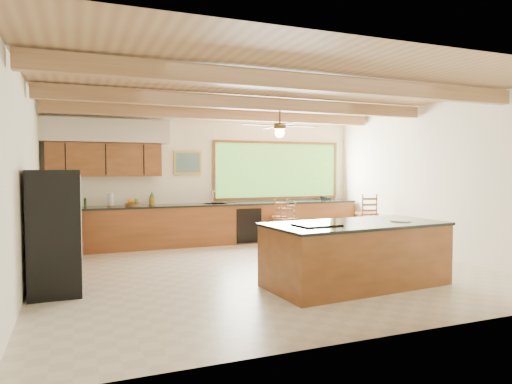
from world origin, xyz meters
name	(u,v)px	position (x,y,z in m)	size (l,w,h in m)	color
ground	(265,270)	(0.00, 0.00, 0.00)	(7.20, 7.20, 0.00)	#C0B69F
room_shell	(242,141)	(-0.17, 0.65, 2.21)	(7.27, 6.54, 3.02)	white
counter_run	(183,227)	(-0.82, 2.52, 0.46)	(7.12, 3.10, 1.23)	brown
island	(356,254)	(0.86, -1.40, 0.47)	(2.75, 1.45, 0.95)	brown
refrigerator	(55,233)	(-3.22, -0.34, 0.85)	(0.67, 0.64, 1.70)	black
bar_stool_a	(281,217)	(1.36, 2.27, 0.61)	(0.45, 0.45, 1.04)	brown
bar_stool_b	(285,223)	(1.15, 1.64, 0.56)	(0.34, 0.34, 0.95)	brown
bar_stool_c	(287,220)	(1.37, 2.01, 0.58)	(0.46, 0.46, 0.99)	brown
bar_stool_d	(368,214)	(3.19, 1.56, 0.68)	(0.50, 0.50, 1.15)	brown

